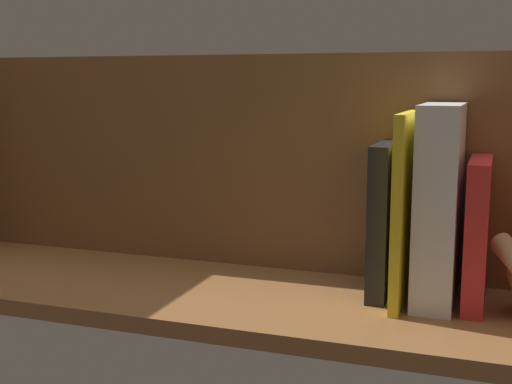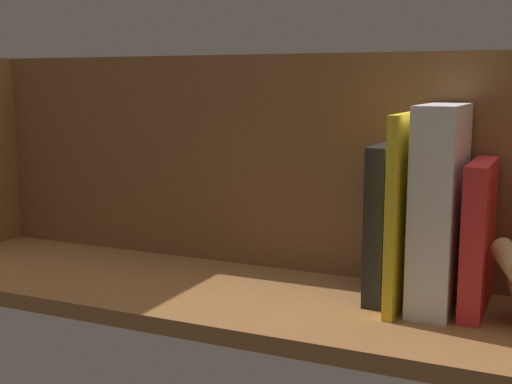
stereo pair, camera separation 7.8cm
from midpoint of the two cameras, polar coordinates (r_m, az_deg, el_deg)
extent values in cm
cube|color=brown|center=(96.22, 2.34, -8.86)|extent=(114.02, 30.10, 2.20)
cube|color=brown|center=(104.19, 5.08, 2.36)|extent=(114.02, 1.50, 32.73)
cylinder|color=tan|center=(87.03, 22.83, -5.26)|extent=(5.43, 6.47, 4.42)
cube|color=red|center=(91.44, 20.41, -3.52)|extent=(2.68, 14.29, 18.99)
cube|color=white|center=(90.82, 17.42, -1.22)|extent=(5.17, 14.93, 25.89)
cube|color=yellow|center=(90.82, 14.70, -1.44)|extent=(1.30, 16.57, 24.83)
cube|color=black|center=(93.46, 13.08, -2.40)|extent=(2.56, 13.00, 20.62)
camera|label=1|loc=(0.04, -87.60, 0.39)|focal=48.08mm
camera|label=2|loc=(0.04, 92.40, -0.39)|focal=48.08mm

